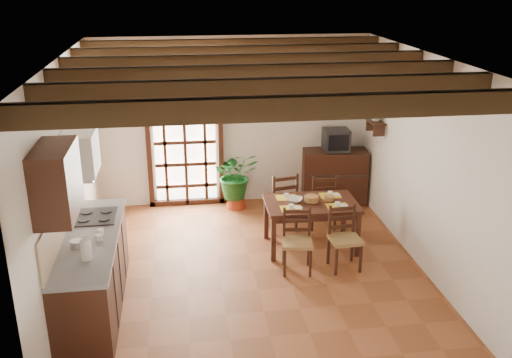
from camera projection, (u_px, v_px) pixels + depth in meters
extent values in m
plane|color=brown|center=(253.00, 271.00, 7.59)|extent=(5.00, 5.00, 0.00)
cube|color=silver|center=(233.00, 122.00, 9.43)|extent=(4.50, 0.02, 2.80)
cube|color=silver|center=(292.00, 269.00, 4.78)|extent=(4.50, 0.02, 2.80)
cube|color=silver|center=(66.00, 180.00, 6.81)|extent=(0.02, 5.00, 2.80)
cube|color=silver|center=(424.00, 164.00, 7.39)|extent=(0.02, 5.00, 2.80)
cube|color=white|center=(252.00, 58.00, 6.62)|extent=(4.50, 5.00, 0.02)
cube|color=black|center=(286.00, 108.00, 4.71)|extent=(4.50, 0.14, 0.20)
cube|color=black|center=(269.00, 88.00, 5.49)|extent=(4.50, 0.14, 0.20)
cube|color=black|center=(257.00, 74.00, 6.27)|extent=(4.50, 0.14, 0.20)
cube|color=black|center=(248.00, 62.00, 7.05)|extent=(4.50, 0.14, 0.20)
cube|color=black|center=(240.00, 53.00, 7.83)|extent=(4.50, 0.14, 0.20)
cube|color=black|center=(234.00, 45.00, 8.61)|extent=(4.50, 0.14, 0.20)
cube|color=white|center=(185.00, 141.00, 9.42)|extent=(1.01, 0.02, 2.11)
cube|color=black|center=(182.00, 73.00, 8.98)|extent=(1.26, 0.10, 0.08)
cube|color=black|center=(149.00, 144.00, 9.30)|extent=(0.08, 0.10, 2.28)
cube|color=black|center=(221.00, 141.00, 9.45)|extent=(0.08, 0.10, 2.28)
cube|color=black|center=(185.00, 143.00, 9.35)|extent=(1.01, 0.03, 2.02)
cube|color=black|center=(93.00, 274.00, 6.63)|extent=(0.60, 2.20, 0.88)
cube|color=slate|center=(89.00, 238.00, 6.47)|extent=(0.64, 2.25, 0.04)
cube|color=tan|center=(61.00, 221.00, 6.35)|extent=(0.02, 2.20, 0.50)
cube|color=black|center=(56.00, 182.00, 5.47)|extent=(0.35, 0.80, 0.70)
cube|color=white|center=(80.00, 153.00, 6.67)|extent=(0.38, 0.60, 0.50)
cube|color=silver|center=(82.00, 174.00, 6.77)|extent=(0.32, 0.55, 0.04)
cube|color=black|center=(95.00, 217.00, 6.97)|extent=(0.50, 0.55, 0.02)
cylinder|color=white|center=(86.00, 250.00, 5.92)|extent=(0.11, 0.11, 0.24)
cylinder|color=silver|center=(76.00, 245.00, 6.20)|extent=(0.14, 0.14, 0.10)
cube|color=#3A1C13|center=(311.00, 204.00, 8.01)|extent=(1.30, 0.85, 0.05)
cube|color=#3A1C13|center=(311.00, 208.00, 8.04)|extent=(1.17, 0.76, 0.09)
cube|color=#3A1C13|center=(344.00, 214.00, 8.53)|extent=(0.07, 0.07, 0.65)
cube|color=#3A1C13|center=(266.00, 218.00, 8.40)|extent=(0.07, 0.07, 0.65)
cube|color=#3A1C13|center=(358.00, 235.00, 7.87)|extent=(0.07, 0.07, 0.65)
cube|color=#3A1C13|center=(273.00, 239.00, 7.73)|extent=(0.07, 0.07, 0.65)
cube|color=olive|center=(297.00, 243.00, 7.44)|extent=(0.44, 0.42, 0.05)
cube|color=black|center=(297.00, 223.00, 7.52)|extent=(0.39, 0.09, 0.43)
cube|color=black|center=(297.00, 257.00, 7.51)|extent=(0.41, 0.40, 0.42)
cube|color=olive|center=(345.00, 240.00, 7.51)|extent=(0.42, 0.40, 0.05)
cube|color=black|center=(342.00, 220.00, 7.58)|extent=(0.39, 0.06, 0.43)
cube|color=black|center=(344.00, 254.00, 7.58)|extent=(0.40, 0.38, 0.42)
cube|color=olive|center=(281.00, 200.00, 8.67)|extent=(0.50, 0.49, 0.05)
cube|color=black|center=(285.00, 190.00, 8.44)|extent=(0.43, 0.12, 0.47)
cube|color=black|center=(281.00, 214.00, 8.75)|extent=(0.48, 0.46, 0.46)
cube|color=olive|center=(322.00, 200.00, 8.76)|extent=(0.43, 0.41, 0.05)
cube|color=black|center=(325.00, 190.00, 8.52)|extent=(0.41, 0.05, 0.45)
cube|color=black|center=(321.00, 213.00, 8.83)|extent=(0.41, 0.39, 0.44)
cube|color=gold|center=(292.00, 212.00, 7.79)|extent=(0.29, 0.22, 0.01)
cube|color=gold|center=(337.00, 210.00, 7.88)|extent=(0.29, 0.22, 0.01)
cube|color=gold|center=(286.00, 201.00, 8.17)|extent=(0.29, 0.22, 0.01)
cube|color=gold|center=(330.00, 199.00, 8.25)|extent=(0.29, 0.22, 0.01)
cylinder|color=olive|center=(311.00, 202.00, 8.01)|extent=(0.20, 0.20, 0.08)
imported|color=white|center=(295.00, 200.00, 8.01)|extent=(0.28, 0.28, 0.05)
cube|color=black|center=(334.00, 176.00, 9.72)|extent=(1.13, 0.63, 0.91)
cube|color=black|center=(336.00, 140.00, 9.49)|extent=(0.44, 0.40, 0.36)
cube|color=black|center=(339.00, 143.00, 9.32)|extent=(0.34, 0.04, 0.27)
cube|color=white|center=(322.00, 99.00, 9.48)|extent=(0.25, 0.03, 0.32)
cone|color=#982E16|center=(236.00, 201.00, 9.57)|extent=(0.35, 0.35, 0.21)
imported|color=#144C19|center=(236.00, 176.00, 9.41)|extent=(1.98, 1.73, 2.11)
cube|color=black|center=(376.00, 122.00, 8.82)|extent=(0.20, 0.42, 0.03)
cube|color=black|center=(379.00, 131.00, 8.69)|extent=(0.18, 0.03, 0.18)
cube|color=black|center=(372.00, 125.00, 9.01)|extent=(0.18, 0.03, 0.18)
imported|color=#B2BFB2|center=(376.00, 116.00, 8.78)|extent=(0.15, 0.15, 0.15)
sphere|color=gold|center=(377.00, 102.00, 8.71)|extent=(0.14, 0.14, 0.14)
cylinder|color=#144C19|center=(376.00, 112.00, 8.76)|extent=(0.01, 0.01, 0.28)
cube|color=brown|center=(384.00, 90.00, 8.65)|extent=(0.03, 0.32, 0.32)
cube|color=#C3B292|center=(383.00, 90.00, 8.65)|extent=(0.01, 0.26, 0.26)
cylinder|color=black|center=(314.00, 76.00, 7.49)|extent=(0.01, 0.01, 0.70)
cone|color=beige|center=(313.00, 104.00, 7.62)|extent=(0.36, 0.36, 0.14)
sphere|color=#FFD88C|center=(313.00, 110.00, 7.65)|extent=(0.09, 0.09, 0.09)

